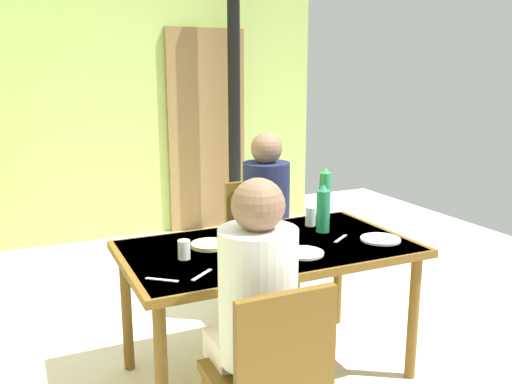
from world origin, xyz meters
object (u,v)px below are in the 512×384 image
chair_near_diner (272,377)px  water_bottle_green_near (323,210)px  dining_table (268,258)px  chair_far_diner (258,238)px  person_near_diner (256,291)px  water_bottle_green_far (325,194)px  person_far_diner (267,201)px

chair_near_diner → water_bottle_green_near: water_bottle_green_near is taller
dining_table → chair_far_diner: bearing=68.6°
chair_near_diner → person_near_diner: person_near_diner is taller
person_near_diner → water_bottle_green_far: bearing=47.2°
dining_table → chair_far_diner: 0.85m
chair_far_diner → water_bottle_green_far: 0.62m
chair_far_diner → water_bottle_green_near: (0.08, -0.68, 0.35)m
person_near_diner → person_far_diner: (0.67, 1.28, 0.00)m
chair_near_diner → chair_far_diner: 1.69m
person_near_diner → person_far_diner: size_ratio=1.00×
chair_far_diner → person_far_diner: 0.31m
dining_table → chair_near_diner: bearing=-115.0°
chair_near_diner → water_bottle_green_far: size_ratio=2.79×
chair_near_diner → chair_far_diner: bearing=66.8°
water_bottle_green_near → person_near_diner: bearing=-135.4°
dining_table → person_far_diner: (0.30, 0.64, 0.13)m
water_bottle_green_near → water_bottle_green_far: water_bottle_green_far is taller
person_near_diner → water_bottle_green_far: (0.91, 0.98, 0.09)m
dining_table → water_bottle_green_near: bearing=13.7°
water_bottle_green_near → person_far_diner: bearing=98.0°
chair_near_diner → chair_far_diner: same height
chair_far_diner → person_far_diner: person_far_diner is taller
dining_table → chair_near_diner: (-0.36, -0.78, -0.15)m
chair_near_diner → person_far_diner: bearing=64.8°
dining_table → person_far_diner: bearing=64.5°
person_near_diner → water_bottle_green_far: 1.34m
person_near_diner → chair_near_diner: bearing=-90.0°
person_near_diner → person_far_diner: 1.44m
chair_far_diner → water_bottle_green_near: size_ratio=3.25×
dining_table → water_bottle_green_far: (0.55, 0.34, 0.22)m
chair_near_diner → person_near_diner: 0.31m
dining_table → person_far_diner: person_far_diner is taller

